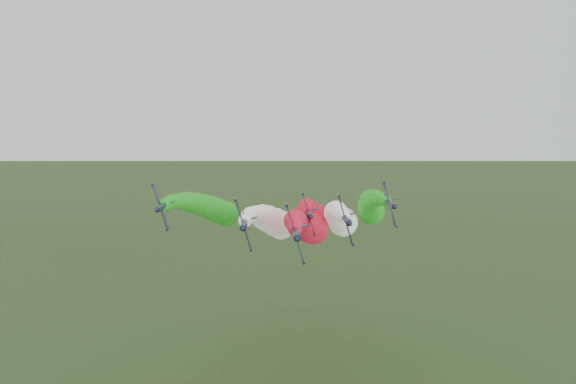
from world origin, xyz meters
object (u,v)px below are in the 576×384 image
jet_lead (306,226)px  jet_inner_right (340,217)px  jet_outer_right (371,206)px  jet_outer_left (210,208)px  jet_inner_left (271,221)px  jet_trail (314,213)px

jet_lead → jet_inner_right: 16.66m
jet_inner_right → jet_outer_right: 12.28m
jet_outer_left → jet_outer_right: jet_outer_right is taller
jet_lead → jet_inner_right: bearing=57.9°
jet_lead → jet_inner_left: size_ratio=0.99×
jet_inner_right → jet_trail: 16.52m
jet_inner_left → jet_inner_right: size_ratio=1.00×
jet_outer_left → jet_outer_right: bearing=0.7°
jet_outer_right → jet_inner_left: bearing=-158.0°
jet_lead → jet_inner_right: (8.84, 14.12, -0.48)m
jet_inner_right → jet_outer_right: bearing=42.7°
jet_outer_right → jet_trail: 16.10m
jet_lead → jet_outer_right: size_ratio=1.00×
jet_lead → jet_trail: (3.78, 29.79, -1.87)m
jet_lead → jet_trail: 30.09m
jet_outer_left → jet_trail: 28.09m
jet_outer_right → jet_outer_left: bearing=-179.3°
jet_trail → jet_lead: bearing=-97.2°
jet_outer_right → jet_trail: jet_outer_right is taller
jet_trail → jet_inner_left: bearing=-122.7°
jet_inner_left → jet_inner_right: (16.39, 1.98, 0.39)m
jet_outer_left → jet_inner_right: bearing=-13.6°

